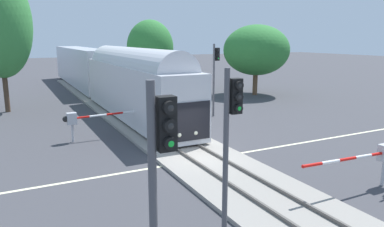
% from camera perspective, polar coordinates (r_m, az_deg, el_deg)
% --- Properties ---
extents(ground_plane, '(220.00, 220.00, 0.00)m').
position_cam_1_polar(ground_plane, '(18.87, 1.43, -7.28)').
color(ground_plane, '#3D3D42').
extents(road_centre_stripe, '(44.00, 0.20, 0.01)m').
position_cam_1_polar(road_centre_stripe, '(18.87, 1.43, -7.27)').
color(road_centre_stripe, beige).
rests_on(road_centre_stripe, ground).
extents(railway_track, '(4.40, 80.00, 0.32)m').
position_cam_1_polar(railway_track, '(18.84, 1.43, -7.00)').
color(railway_track, gray).
rests_on(railway_track, ground).
extents(commuter_train, '(3.04, 43.12, 5.16)m').
position_cam_1_polar(commuter_train, '(38.34, -14.04, 6.36)').
color(commuter_train, silver).
rests_on(commuter_train, railway_track).
extents(crossing_gate_near, '(5.17, 0.40, 1.80)m').
position_cam_1_polar(crossing_gate_near, '(16.93, 27.07, -5.87)').
color(crossing_gate_near, '#B7B7BC').
rests_on(crossing_gate_near, ground).
extents(crossing_gate_far, '(5.80, 0.40, 1.80)m').
position_cam_1_polar(crossing_gate_far, '(22.90, -16.77, -0.73)').
color(crossing_gate_far, '#B7B7BC').
rests_on(crossing_gate_far, ground).
extents(traffic_signal_far_side, '(0.53, 0.38, 5.72)m').
position_cam_1_polar(traffic_signal_far_side, '(28.73, 3.69, 7.08)').
color(traffic_signal_far_side, '#4C4C51').
rests_on(traffic_signal_far_side, ground).
extents(traffic_signal_near_left, '(0.53, 0.38, 5.45)m').
position_cam_1_polar(traffic_signal_near_left, '(6.75, -5.05, -10.03)').
color(traffic_signal_near_left, '#4C4C51').
rests_on(traffic_signal_near_left, ground).
extents(traffic_signal_median, '(0.53, 0.38, 5.35)m').
position_cam_1_polar(traffic_signal_median, '(10.37, 6.09, -2.62)').
color(traffic_signal_median, '#4C4C51').
rests_on(traffic_signal_median, ground).
extents(elm_centre_background, '(5.41, 5.41, 8.26)m').
position_cam_1_polar(elm_centre_background, '(43.30, -6.57, 10.20)').
color(elm_centre_background, brown).
rests_on(elm_centre_background, ground).
extents(maple_right_background, '(7.13, 7.13, 7.60)m').
position_cam_1_polar(maple_right_background, '(40.53, 10.05, 9.76)').
color(maple_right_background, brown).
rests_on(maple_right_background, ground).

